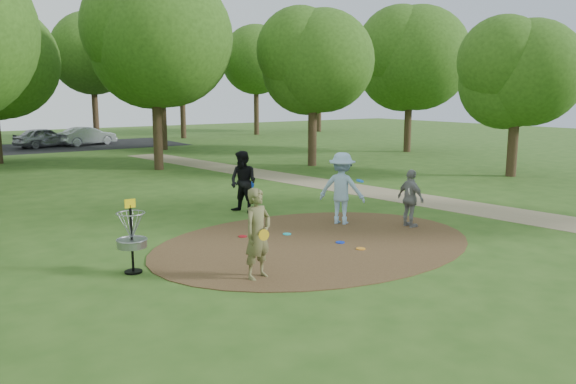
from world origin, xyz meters
TOP-DOWN VIEW (x-y plane):
  - ground at (0.00, 0.00)m, footprint 100.00×100.00m
  - dirt_clearing at (0.00, 0.00)m, footprint 8.40×8.40m
  - footpath at (6.50, 2.00)m, footprint 7.55×39.89m
  - parking_lot at (2.00, 30.00)m, footprint 14.00×8.00m
  - player_observer_with_disc at (-2.58, -1.47)m, footprint 0.76×0.63m
  - player_throwing_with_disc at (1.84, 1.21)m, footprint 1.45×1.50m
  - player_walking_with_disc at (0.35, 4.10)m, footprint 1.02×1.13m
  - player_waiting_with_disc at (3.12, -0.17)m, footprint 0.45×0.96m
  - disc_ground_cyan at (-0.14, 1.04)m, footprint 0.22×0.22m
  - disc_ground_blue at (0.46, -0.39)m, footprint 0.22×0.22m
  - disc_ground_red at (-1.22, 1.48)m, footprint 0.22×0.22m
  - car_left at (-0.06, 30.17)m, footprint 4.23×2.79m
  - car_right at (2.80, 30.04)m, footprint 4.14×2.31m
  - disc_ground_orange at (0.49, -1.10)m, footprint 0.22×0.22m
  - disc_golf_basket at (-4.50, 0.30)m, footprint 0.63×0.63m
  - tree_ring at (2.20, 10.60)m, footprint 37.52×46.13m

SIDE VIEW (x-z plane):
  - ground at x=0.00m, z-range 0.00..0.00m
  - parking_lot at x=2.00m, z-range 0.00..0.01m
  - footpath at x=6.50m, z-range 0.00..0.01m
  - dirt_clearing at x=0.00m, z-range 0.00..0.02m
  - disc_ground_cyan at x=-0.14m, z-range 0.02..0.04m
  - disc_ground_blue at x=0.46m, z-range 0.02..0.04m
  - disc_ground_red at x=-1.22m, z-range 0.02..0.04m
  - disc_ground_orange at x=0.49m, z-range 0.02..0.04m
  - car_right at x=2.80m, z-range 0.00..1.29m
  - car_left at x=-0.06m, z-range 0.00..1.34m
  - player_waiting_with_disc at x=3.12m, z-range 0.00..1.60m
  - disc_golf_basket at x=-4.50m, z-range 0.10..1.64m
  - player_observer_with_disc at x=-2.58m, z-range 0.00..1.82m
  - player_walking_with_disc at x=0.35m, z-range 0.00..1.91m
  - player_throwing_with_disc at x=1.84m, z-range 0.00..2.02m
  - tree_ring at x=2.20m, z-range 0.51..10.27m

